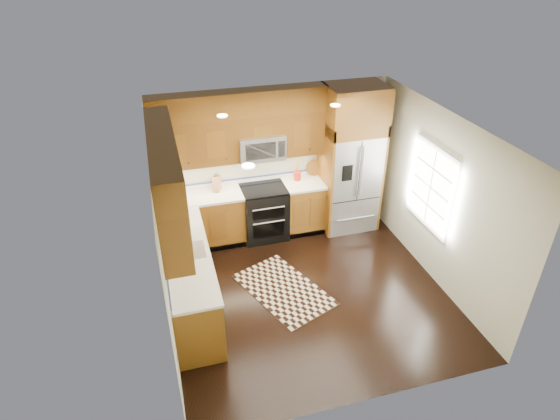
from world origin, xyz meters
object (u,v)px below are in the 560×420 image
object	(u,v)px
knife_block	(217,183)
utensil_crock	(297,174)
refrigerator	(351,160)
range	(264,212)
rug	(283,289)

from	to	relation	value
knife_block	utensil_crock	xyz separation A→B (m)	(1.41, -0.01, -0.01)
refrigerator	utensil_crock	size ratio (longest dim) A/B	7.74
range	rug	size ratio (longest dim) A/B	0.62
refrigerator	knife_block	bearing A→B (deg)	174.97
refrigerator	knife_block	xyz separation A→B (m)	(-2.31, 0.20, -0.23)
range	rug	world-z (taller)	range
range	utensil_crock	bearing A→B (deg)	13.58
refrigerator	utensil_crock	xyz separation A→B (m)	(-0.90, 0.19, -0.25)
rug	utensil_crock	bearing A→B (deg)	44.43
range	refrigerator	xyz separation A→B (m)	(1.55, -0.04, 0.83)
range	knife_block	distance (m)	0.98
refrigerator	knife_block	size ratio (longest dim) A/B	8.19
knife_block	refrigerator	bearing A→B (deg)	-5.03
knife_block	range	bearing A→B (deg)	-12.26
refrigerator	utensil_crock	distance (m)	0.96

